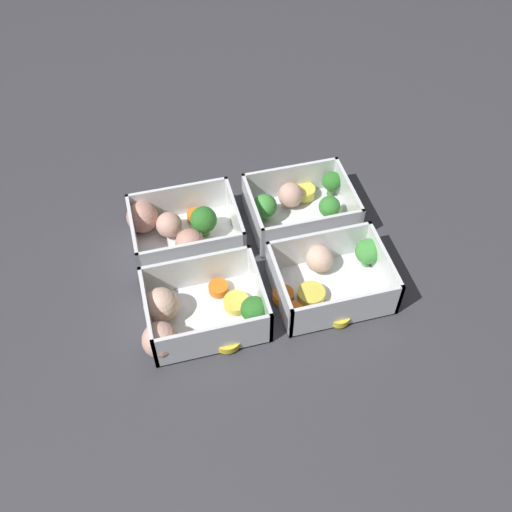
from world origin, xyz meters
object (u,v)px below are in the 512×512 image
object	(u,v)px
container_near_left	(194,314)
container_near_right	(331,277)
container_far_left	(180,228)
container_far_right	(301,205)

from	to	relation	value
container_near_left	container_near_right	world-z (taller)	same
container_far_left	container_near_right	bearing A→B (deg)	-36.73
container_near_right	container_near_left	bearing A→B (deg)	-175.60
container_near_left	container_near_right	distance (m)	0.19
container_near_right	container_far_left	world-z (taller)	same
container_near_left	container_near_right	bearing A→B (deg)	4.40
container_near_left	container_far_right	world-z (taller)	same
container_near_right	container_far_right	size ratio (longest dim) A/B	1.09
container_near_left	container_far_right	bearing A→B (deg)	38.51
container_far_left	container_far_right	size ratio (longest dim) A/B	1.14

